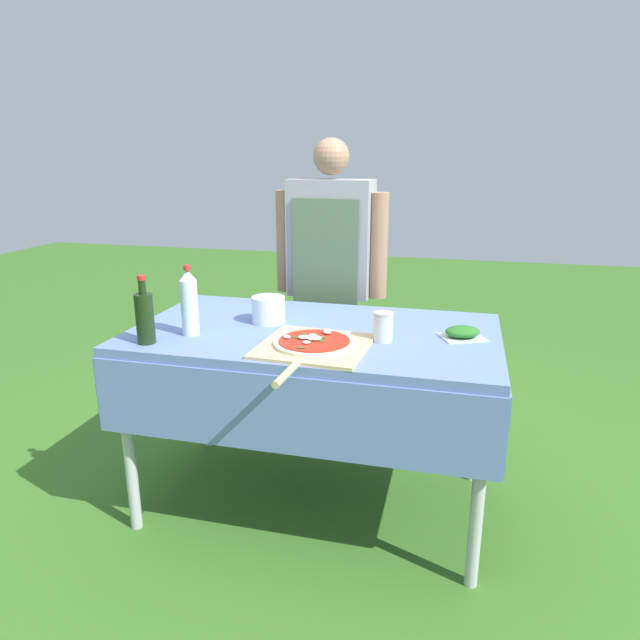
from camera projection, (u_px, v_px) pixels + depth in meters
ground_plane at (315, 501)px, 2.42m from camera, size 12.00×12.00×0.00m
prep_table at (315, 350)px, 2.23m from camera, size 1.42×0.82×0.76m
person_cook at (330, 268)px, 2.79m from camera, size 0.56×0.21×1.49m
pizza_on_peel at (313, 345)px, 1.99m from camera, size 0.39×0.57×0.05m
oil_bottle at (145, 317)px, 2.03m from camera, size 0.07×0.07×0.25m
water_bottle at (189, 302)px, 2.11m from camera, size 0.06×0.06×0.26m
herb_container at (463, 333)px, 2.10m from camera, size 0.19×0.17×0.05m
mixing_tub at (268, 310)px, 2.29m from camera, size 0.13×0.13×0.11m
sauce_jar at (383, 329)px, 2.06m from camera, size 0.07×0.07×0.11m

